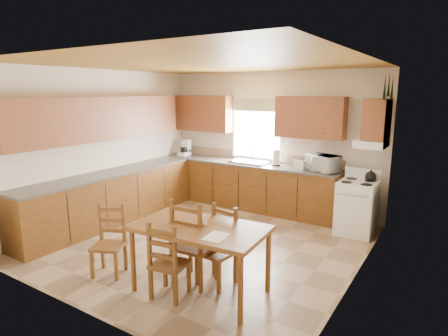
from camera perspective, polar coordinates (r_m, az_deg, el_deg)
The scene contains 35 objects.
floor at distance 5.98m, azimuth -2.81°, elevation -11.20°, with size 4.50×4.50×0.00m, color #90765A.
ceiling at distance 5.53m, azimuth -3.10°, elevation 15.57°, with size 4.50×4.50×0.00m, color olive.
wall_left at distance 7.13m, azimuth -17.88°, elevation 3.25°, with size 4.50×4.50×0.00m, color beige.
wall_right at distance 4.69m, azimuth 20.08°, elevation -0.99°, with size 4.50×4.50×0.00m, color beige.
wall_back at distance 7.52m, azimuth 7.06°, elevation 4.13°, with size 4.50×4.50×0.00m, color beige.
wall_front at distance 4.03m, azimuth -21.88°, elevation -3.11°, with size 4.50×4.50×0.00m, color beige.
lower_cab_back at distance 7.60m, azimuth 3.36°, elevation -2.72°, with size 3.75×0.60×0.88m, color brown.
lower_cab_left at distance 6.99m, azimuth -16.78°, elevation -4.47°, with size 0.60×3.60×0.88m, color brown.
counter_back at distance 7.50m, azimuth 3.40°, elevation 0.69°, with size 3.75×0.63×0.04m, color #514A43.
counter_left at distance 6.88m, azimuth -17.00°, elevation -0.79°, with size 0.63×3.60×0.04m, color #514A43.
backsplash at distance 7.73m, azimuth 4.46°, elevation 1.83°, with size 3.75×0.01×0.18m, color #8D775D.
upper_cab_back_left at distance 8.12m, azimuth -3.36°, elevation 8.32°, with size 1.41×0.33×0.75m, color brown.
upper_cab_back_right at distance 6.99m, azimuth 13.01°, elevation 7.52°, with size 1.25×0.33×0.75m, color brown.
upper_cab_left at distance 6.86m, azimuth -18.21°, elevation 7.17°, with size 0.33×3.60×0.75m, color brown.
upper_cab_stove at distance 6.25m, azimuth 22.27°, elevation 6.93°, with size 0.33×0.62×0.62m, color brown.
range_hood at distance 6.30m, azimuth 21.56°, elevation 3.53°, with size 0.44×0.62×0.12m, color white.
window_frame at distance 7.61m, azimuth 4.95°, elevation 5.77°, with size 1.13×0.02×1.18m, color white.
window_pane at distance 7.60m, azimuth 4.93°, elevation 5.77°, with size 1.05×0.01×1.10m, color white.
window_valance at distance 7.55m, azimuth 4.91°, elevation 9.53°, with size 1.19×0.01×0.24m, color #426336.
sink_basin at distance 7.46m, azimuth 3.90°, elevation 0.93°, with size 0.75×0.45×0.04m, color silver.
pine_decal_a at distance 5.90m, azimuth 23.31°, elevation 11.30°, with size 0.22×0.22×0.36m, color #14341A.
pine_decal_b at distance 6.22m, azimuth 23.84°, elevation 11.60°, with size 0.22×0.22×0.36m, color #14341A.
pine_decal_c at distance 6.54m, azimuth 24.26°, elevation 11.16°, with size 0.22×0.22×0.36m, color #14341A.
stove at distance 6.55m, azimuth 19.56°, elevation -5.81°, with size 0.58×0.60×0.86m, color white.
coffeemaker at distance 8.34m, azimuth -6.06°, elevation 2.99°, with size 0.19×0.22×0.32m, color white.
paper_towel at distance 7.23m, azimuth 7.96°, elevation 1.59°, with size 0.13×0.13×0.31m, color white.
toaster at distance 6.97m, azimuth 11.53°, elevation 0.51°, with size 0.21×0.13×0.17m, color white.
microwave at distance 6.85m, azimuth 14.86°, elevation 0.71°, with size 0.49×0.36×0.30m, color white.
dining_table at distance 4.48m, azimuth -3.58°, elevation -13.67°, with size 1.51×0.86×0.81m, color brown.
chair_near_left at distance 4.40m, azimuth -8.30°, elevation -13.55°, with size 0.38×0.36×0.91m, color brown.
chair_near_right at distance 4.63m, azimuth -4.45°, elevation -11.03°, with size 0.45×0.43×1.07m, color brown.
chair_far_left at distance 5.05m, azimuth -17.25°, elevation -10.62°, with size 0.38×0.36×0.90m, color brown.
chair_far_right at distance 4.60m, azimuth -1.19°, elevation -11.95°, with size 0.40×0.38×0.95m, color brown.
table_paper at distance 4.02m, azimuth -1.19°, elevation -10.40°, with size 0.21×0.29×0.00m, color white.
table_card at distance 4.36m, azimuth -3.17°, elevation -7.88°, with size 0.08×0.02×0.11m, color white.
Camera 1 is at (3.20, -4.49, 2.31)m, focal length 30.00 mm.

